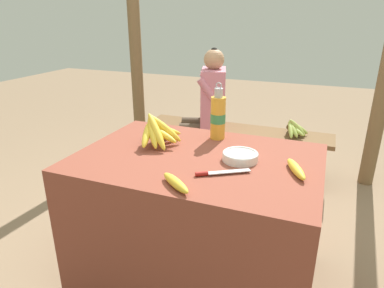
{
  "coord_description": "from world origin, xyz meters",
  "views": [
    {
      "loc": [
        0.55,
        -1.45,
        1.38
      ],
      "look_at": [
        -0.05,
        0.05,
        0.76
      ],
      "focal_mm": 32.0,
      "sensor_mm": 36.0,
      "label": 1
    }
  ],
  "objects_px": {
    "water_bottle": "(218,117)",
    "seated_vendor": "(208,104)",
    "banana_bunch_green": "(294,128)",
    "loose_banana_side": "(296,169)",
    "knife": "(215,173)",
    "support_post_near": "(134,19)",
    "serving_bowl": "(240,156)",
    "loose_banana_front": "(176,183)",
    "banana_bunch_ripe": "(158,130)",
    "wooden_bench": "(236,136)"
  },
  "relations": [
    {
      "from": "seated_vendor",
      "to": "support_post_near",
      "type": "bearing_deg",
      "value": -34.66
    },
    {
      "from": "loose_banana_side",
      "to": "serving_bowl",
      "type": "bearing_deg",
      "value": 170.2
    },
    {
      "from": "wooden_bench",
      "to": "banana_bunch_green",
      "type": "relative_size",
      "value": 5.01
    },
    {
      "from": "seated_vendor",
      "to": "banana_bunch_green",
      "type": "relative_size",
      "value": 3.43
    },
    {
      "from": "loose_banana_side",
      "to": "knife",
      "type": "xyz_separation_m",
      "value": [
        -0.32,
        -0.15,
        -0.01
      ]
    },
    {
      "from": "serving_bowl",
      "to": "knife",
      "type": "height_order",
      "value": "serving_bowl"
    },
    {
      "from": "loose_banana_front",
      "to": "serving_bowl",
      "type": "bearing_deg",
      "value": 63.92
    },
    {
      "from": "seated_vendor",
      "to": "wooden_bench",
      "type": "bearing_deg",
      "value": 173.62
    },
    {
      "from": "serving_bowl",
      "to": "loose_banana_side",
      "type": "height_order",
      "value": "serving_bowl"
    },
    {
      "from": "loose_banana_front",
      "to": "banana_bunch_green",
      "type": "height_order",
      "value": "loose_banana_front"
    },
    {
      "from": "water_bottle",
      "to": "knife",
      "type": "xyz_separation_m",
      "value": [
        0.13,
        -0.45,
        -0.11
      ]
    },
    {
      "from": "support_post_near",
      "to": "wooden_bench",
      "type": "bearing_deg",
      "value": -12.01
    },
    {
      "from": "knife",
      "to": "wooden_bench",
      "type": "distance_m",
      "value": 1.59
    },
    {
      "from": "water_bottle",
      "to": "wooden_bench",
      "type": "relative_size",
      "value": 0.19
    },
    {
      "from": "loose_banana_side",
      "to": "seated_vendor",
      "type": "relative_size",
      "value": 0.18
    },
    {
      "from": "banana_bunch_ripe",
      "to": "water_bottle",
      "type": "height_order",
      "value": "water_bottle"
    },
    {
      "from": "banana_bunch_ripe",
      "to": "seated_vendor",
      "type": "relative_size",
      "value": 0.28
    },
    {
      "from": "loose_banana_front",
      "to": "seated_vendor",
      "type": "relative_size",
      "value": 0.16
    },
    {
      "from": "loose_banana_front",
      "to": "knife",
      "type": "bearing_deg",
      "value": 55.67
    },
    {
      "from": "serving_bowl",
      "to": "seated_vendor",
      "type": "bearing_deg",
      "value": 115.36
    },
    {
      "from": "serving_bowl",
      "to": "wooden_bench",
      "type": "relative_size",
      "value": 0.1
    },
    {
      "from": "loose_banana_side",
      "to": "support_post_near",
      "type": "xyz_separation_m",
      "value": [
        -1.73,
        1.61,
        0.58
      ]
    },
    {
      "from": "loose_banana_side",
      "to": "banana_bunch_green",
      "type": "xyz_separation_m",
      "value": [
        -0.12,
        1.37,
        -0.24
      ]
    },
    {
      "from": "banana_bunch_green",
      "to": "support_post_near",
      "type": "height_order",
      "value": "support_post_near"
    },
    {
      "from": "knife",
      "to": "support_post_near",
      "type": "height_order",
      "value": "support_post_near"
    },
    {
      "from": "loose_banana_front",
      "to": "wooden_bench",
      "type": "relative_size",
      "value": 0.11
    },
    {
      "from": "support_post_near",
      "to": "water_bottle",
      "type": "bearing_deg",
      "value": -45.74
    },
    {
      "from": "loose_banana_front",
      "to": "seated_vendor",
      "type": "distance_m",
      "value": 1.7
    },
    {
      "from": "knife",
      "to": "seated_vendor",
      "type": "relative_size",
      "value": 0.2
    },
    {
      "from": "loose_banana_side",
      "to": "banana_bunch_green",
      "type": "height_order",
      "value": "loose_banana_side"
    },
    {
      "from": "wooden_bench",
      "to": "seated_vendor",
      "type": "distance_m",
      "value": 0.38
    },
    {
      "from": "loose_banana_front",
      "to": "support_post_near",
      "type": "relative_size",
      "value": 0.07
    },
    {
      "from": "banana_bunch_ripe",
      "to": "knife",
      "type": "distance_m",
      "value": 0.47
    },
    {
      "from": "water_bottle",
      "to": "loose_banana_side",
      "type": "height_order",
      "value": "water_bottle"
    },
    {
      "from": "banana_bunch_ripe",
      "to": "banana_bunch_green",
      "type": "xyz_separation_m",
      "value": [
        0.6,
        1.28,
        -0.3
      ]
    },
    {
      "from": "banana_bunch_ripe",
      "to": "knife",
      "type": "height_order",
      "value": "banana_bunch_ripe"
    },
    {
      "from": "water_bottle",
      "to": "banana_bunch_green",
      "type": "distance_m",
      "value": 1.17
    },
    {
      "from": "water_bottle",
      "to": "banana_bunch_green",
      "type": "relative_size",
      "value": 0.97
    },
    {
      "from": "seated_vendor",
      "to": "loose_banana_front",
      "type": "bearing_deg",
      "value": 88.22
    },
    {
      "from": "water_bottle",
      "to": "seated_vendor",
      "type": "relative_size",
      "value": 0.28
    },
    {
      "from": "water_bottle",
      "to": "seated_vendor",
      "type": "distance_m",
      "value": 1.12
    },
    {
      "from": "banana_bunch_ripe",
      "to": "loose_banana_front",
      "type": "distance_m",
      "value": 0.51
    },
    {
      "from": "knife",
      "to": "banana_bunch_green",
      "type": "xyz_separation_m",
      "value": [
        0.2,
        1.52,
        -0.23
      ]
    },
    {
      "from": "loose_banana_side",
      "to": "support_post_near",
      "type": "distance_m",
      "value": 2.43
    },
    {
      "from": "banana_bunch_green",
      "to": "water_bottle",
      "type": "bearing_deg",
      "value": -107.2
    },
    {
      "from": "water_bottle",
      "to": "banana_bunch_green",
      "type": "bearing_deg",
      "value": 72.8
    },
    {
      "from": "banana_bunch_green",
      "to": "wooden_bench",
      "type": "bearing_deg",
      "value": -179.63
    },
    {
      "from": "serving_bowl",
      "to": "loose_banana_front",
      "type": "distance_m",
      "value": 0.4
    },
    {
      "from": "banana_bunch_ripe",
      "to": "water_bottle",
      "type": "bearing_deg",
      "value": 37.5
    },
    {
      "from": "banana_bunch_green",
      "to": "support_post_near",
      "type": "bearing_deg",
      "value": 171.71
    }
  ]
}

